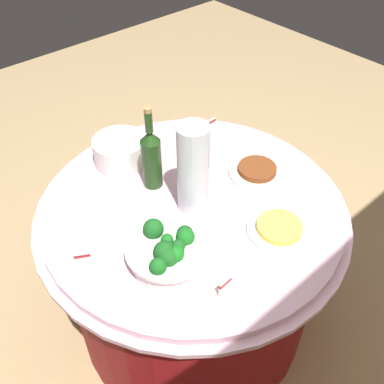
% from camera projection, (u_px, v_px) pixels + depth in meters
% --- Properties ---
extents(ground_plane, '(6.00, 6.00, 0.00)m').
position_uv_depth(ground_plane, '(192.00, 313.00, 2.12)').
color(ground_plane, tan).
extents(buffet_table, '(1.16, 1.16, 0.74)m').
position_uv_depth(buffet_table, '(192.00, 264.00, 1.86)').
color(buffet_table, maroon).
rests_on(buffet_table, ground_plane).
extents(broccoli_bowl, '(0.28, 0.28, 0.12)m').
position_uv_depth(broccoli_bowl, '(169.00, 250.00, 1.39)').
color(broccoli_bowl, white).
rests_on(broccoli_bowl, buffet_table).
extents(plate_stack, '(0.21, 0.21, 0.11)m').
position_uv_depth(plate_stack, '(120.00, 151.00, 1.75)').
color(plate_stack, white).
rests_on(plate_stack, buffet_table).
extents(wine_bottle, '(0.07, 0.07, 0.34)m').
position_uv_depth(wine_bottle, '(151.00, 157.00, 1.61)').
color(wine_bottle, '#1D3E15').
rests_on(wine_bottle, buffet_table).
extents(decorative_fruit_vase, '(0.11, 0.11, 0.34)m').
position_uv_depth(decorative_fruit_vase, '(193.00, 174.00, 1.51)').
color(decorative_fruit_vase, silver).
rests_on(decorative_fruit_vase, buffet_table).
extents(serving_tongs, '(0.09, 0.17, 0.01)m').
position_uv_depth(serving_tongs, '(190.00, 166.00, 1.76)').
color(serving_tongs, silver).
rests_on(serving_tongs, buffet_table).
extents(food_plate_stir_fry, '(0.22, 0.22, 0.03)m').
position_uv_depth(food_plate_stir_fry, '(257.00, 171.00, 1.73)').
color(food_plate_stir_fry, white).
rests_on(food_plate_stir_fry, buffet_table).
extents(food_plate_fried_egg, '(0.22, 0.22, 0.03)m').
position_uv_depth(food_plate_fried_egg, '(279.00, 229.00, 1.50)').
color(food_plate_fried_egg, white).
rests_on(food_plate_fried_egg, buffet_table).
extents(label_placard_front, '(0.05, 0.01, 0.05)m').
position_uv_depth(label_placard_front, '(211.00, 124.00, 1.94)').
color(label_placard_front, white).
rests_on(label_placard_front, buffet_table).
extents(label_placard_mid, '(0.05, 0.01, 0.05)m').
position_uv_depth(label_placard_mid, '(225.00, 285.00, 1.31)').
color(label_placard_mid, white).
rests_on(label_placard_mid, buffet_table).
extents(label_placard_rear, '(0.05, 0.03, 0.05)m').
position_uv_depth(label_placard_rear, '(83.00, 258.00, 1.38)').
color(label_placard_rear, white).
rests_on(label_placard_rear, buffet_table).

